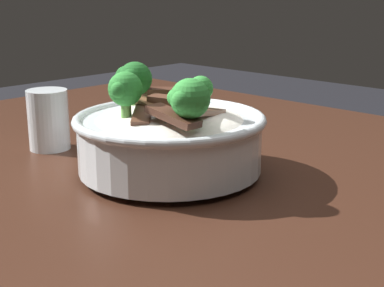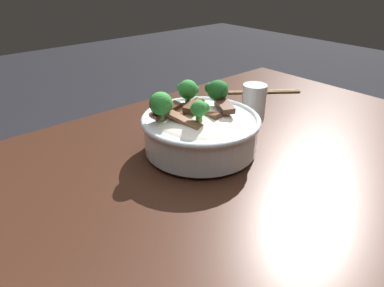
# 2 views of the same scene
# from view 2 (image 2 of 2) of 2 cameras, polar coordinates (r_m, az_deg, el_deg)

# --- Properties ---
(dining_table) EXTENTS (1.18, 0.87, 0.80)m
(dining_table) POSITION_cam_2_polar(r_m,az_deg,el_deg) (0.80, 8.19, -11.10)
(dining_table) COLOR #381E14
(dining_table) RESTS_ON ground
(rice_bowl) EXTENTS (0.25, 0.25, 0.15)m
(rice_bowl) POSITION_cam_2_polar(r_m,az_deg,el_deg) (0.73, 1.35, 2.75)
(rice_bowl) COLOR silver
(rice_bowl) RESTS_ON dining_table
(drinking_glass) EXTENTS (0.06, 0.06, 0.09)m
(drinking_glass) POSITION_cam_2_polar(r_m,az_deg,el_deg) (0.91, 10.23, 6.45)
(drinking_glass) COLOR white
(drinking_glass) RESTS_ON dining_table
(chopsticks_pair) EXTENTS (0.19, 0.15, 0.01)m
(chopsticks_pair) POSITION_cam_2_polar(r_m,az_deg,el_deg) (1.11, 11.89, 8.45)
(chopsticks_pair) COLOR #9E7A4C
(chopsticks_pair) RESTS_ON dining_table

